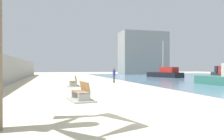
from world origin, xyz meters
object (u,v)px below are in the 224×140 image
Objects in this scene: bench_far at (73,84)px; boat_distant at (165,73)px; boat_outer at (219,73)px; bench_near at (81,96)px; person_walking at (114,74)px; boat_far_left at (224,75)px.

bench_far is 22.56m from boat_distant.
boat_distant is at bearing -175.27° from boat_outer.
bench_near is at bearing -140.57° from boat_outer.
boat_outer is 0.70× the size of boat_distant.
boat_far_left is at bearing 1.54° from person_walking.
boat_far_left is (15.26, 0.41, -0.24)m from person_walking.
bench_near and bench_far have the same top height.
boat_outer is at bearing 4.73° from boat_distant.
boat_outer is 0.74× the size of boat_far_left.
bench_far is at bearing 87.01° from bench_near.
person_walking reaches higher than bench_near.
bench_near is 38.50m from boat_outer.
bench_near is 0.31× the size of boat_distant.
boat_outer is at bearing 39.43° from bench_near.
bench_near is 0.32× the size of boat_far_left.
person_walking is at bearing 66.91° from bench_near.
boat_far_left is at bearing -75.17° from boat_distant.
boat_outer is 14.78m from boat_far_left.
boat_distant reaches higher than bench_far.
person_walking is 0.24× the size of boat_far_left.
boat_distant is (12.45, 11.01, -0.26)m from person_walking.
boat_distant is (17.75, 23.46, 0.47)m from bench_near.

